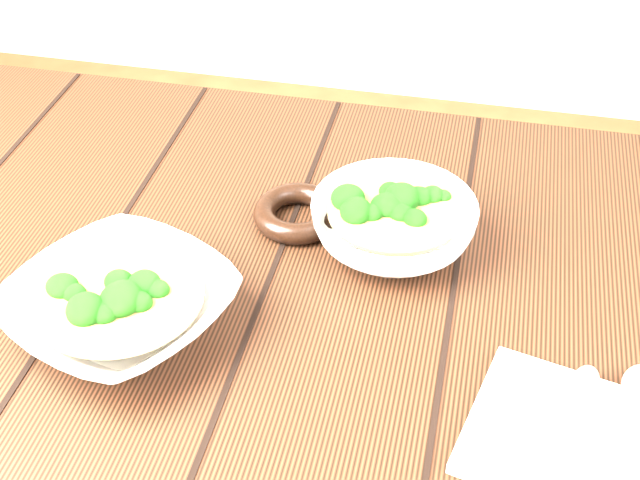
% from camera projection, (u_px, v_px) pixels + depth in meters
% --- Properties ---
extents(table, '(1.20, 0.80, 0.75)m').
position_uv_depth(table, '(288.00, 361.00, 1.05)').
color(table, '#341B0F').
rests_on(table, ground).
extents(soup_bowl_front, '(0.29, 0.29, 0.06)m').
position_uv_depth(soup_bowl_front, '(120.00, 306.00, 0.90)').
color(soup_bowl_front, white).
rests_on(soup_bowl_front, table).
extents(soup_bowl_back, '(0.21, 0.21, 0.07)m').
position_uv_depth(soup_bowl_back, '(393.00, 224.00, 1.00)').
color(soup_bowl_back, white).
rests_on(soup_bowl_back, table).
extents(trivet, '(0.12, 0.12, 0.03)m').
position_uv_depth(trivet, '(298.00, 213.00, 1.05)').
color(trivet, black).
rests_on(trivet, table).
extents(napkin, '(0.23, 0.20, 0.01)m').
position_uv_depth(napkin, '(578.00, 442.00, 0.80)').
color(napkin, beige).
rests_on(napkin, table).
extents(spoon_left, '(0.06, 0.16, 0.01)m').
position_uv_depth(spoon_left, '(576.00, 404.00, 0.82)').
color(spoon_left, '#B8B0A2').
rests_on(spoon_left, napkin).
extents(spoon_right, '(0.08, 0.15, 0.01)m').
position_uv_depth(spoon_right, '(625.00, 401.00, 0.83)').
color(spoon_right, '#B8B0A2').
rests_on(spoon_right, napkin).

